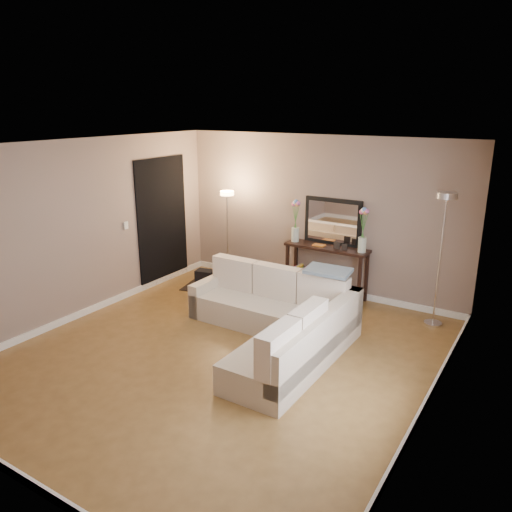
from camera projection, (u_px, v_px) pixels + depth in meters
The scene contains 23 objects.
floor at pixel (223, 354), 6.36m from camera, with size 5.00×5.50×0.01m, color olive.
ceiling at pixel (218, 145), 5.60m from camera, with size 5.00×5.50×0.01m, color white.
wall_back at pixel (319, 215), 8.22m from camera, with size 5.00×0.02×2.60m, color gray.
wall_front at pixel (5, 347), 3.74m from camera, with size 5.00×0.02×2.60m, color gray.
wall_left at pixel (81, 230), 7.25m from camera, with size 0.02×5.50×2.60m, color gray.
wall_right at pixel (436, 297), 4.71m from camera, with size 0.02×5.50×2.60m, color gray.
baseboard_back at pixel (316, 287), 8.56m from camera, with size 5.00×0.03×0.10m, color white.
baseboard_front at pixel (30, 483), 4.12m from camera, with size 5.00×0.03×0.10m, color white.
baseboard_left at pixel (90, 310), 7.60m from camera, with size 0.03×5.50×0.10m, color white.
baseboard_right at pixel (421, 411), 5.08m from camera, with size 0.03×5.50×0.10m, color white.
doorway at pixel (163, 221), 8.67m from camera, with size 0.02×1.20×2.20m, color black.
switch_plate at pixel (126, 225), 7.95m from camera, with size 0.02×0.08×0.12m, color white.
sectional_sofa at pixel (279, 320), 6.62m from camera, with size 2.39×2.31×0.84m.
throw_blanket at pixel (328, 271), 6.69m from camera, with size 0.60×0.35×0.05m, color slate.
console_table at pixel (321, 267), 8.20m from camera, with size 1.39×0.39×0.85m.
leaning_mirror at pixel (333, 222), 8.08m from camera, with size 0.98×0.06×0.77m.
table_decor at pixel (326, 246), 8.01m from camera, with size 0.59×0.13×0.14m.
flower_vase_left at pixel (295, 225), 8.26m from camera, with size 0.16×0.13×0.73m.
flower_vase_right at pixel (363, 234), 7.65m from camera, with size 0.16×0.13×0.73m.
floor_lamp_lit at pixel (227, 219), 8.64m from camera, with size 0.28×0.28×1.63m.
floor_lamp_unlit at pixel (443, 233), 6.82m from camera, with size 0.29×0.29×1.93m.
charcoal_rug at pixel (217, 286), 8.72m from camera, with size 1.07×0.80×0.01m, color black.
black_bag at pixel (205, 276), 8.62m from camera, with size 0.30×0.21×0.20m, color black.
Camera 1 is at (3.39, -4.63, 3.04)m, focal length 35.00 mm.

